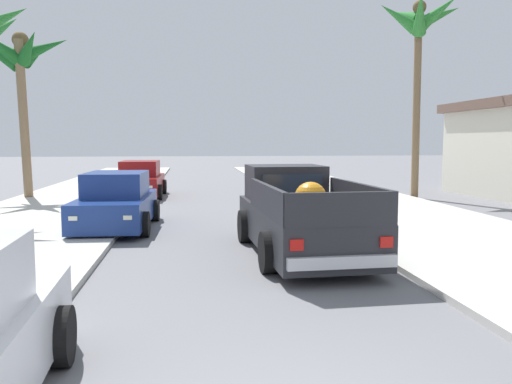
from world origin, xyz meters
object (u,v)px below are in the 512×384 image
object	(u,v)px
palm_tree_right_fore	(18,61)
palm_tree_left_back	(421,30)
car_left_mid	(140,180)
pickup_truck	(299,216)
car_left_near	(117,203)

from	to	relation	value
palm_tree_right_fore	palm_tree_left_back	world-z (taller)	palm_tree_left_back
palm_tree_left_back	car_left_mid	bearing A→B (deg)	170.33
pickup_truck	palm_tree_right_fore	size ratio (longest dim) A/B	0.79
car_left_near	palm_tree_left_back	size ratio (longest dim) A/B	0.53
car_left_mid	car_left_near	bearing A→B (deg)	-88.98
pickup_truck	palm_tree_left_back	xyz separation A→B (m)	(7.05, 9.83, 6.07)
palm_tree_right_fore	pickup_truck	bearing A→B (deg)	-51.00
palm_tree_left_back	car_left_near	bearing A→B (deg)	-151.13
car_left_near	palm_tree_right_fore	xyz separation A→B (m)	(-4.67, 7.47, 4.80)
palm_tree_right_fore	palm_tree_left_back	size ratio (longest dim) A/B	0.82
palm_tree_left_back	palm_tree_right_fore	bearing A→B (deg)	175.64
pickup_truck	car_left_mid	xyz separation A→B (m)	(-4.43, 11.79, -0.07)
pickup_truck	car_left_near	xyz separation A→B (m)	(-4.28, 3.58, -0.07)
car_left_near	palm_tree_right_fore	size ratio (longest dim) A/B	0.64
palm_tree_right_fore	palm_tree_left_back	distance (m)	16.11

